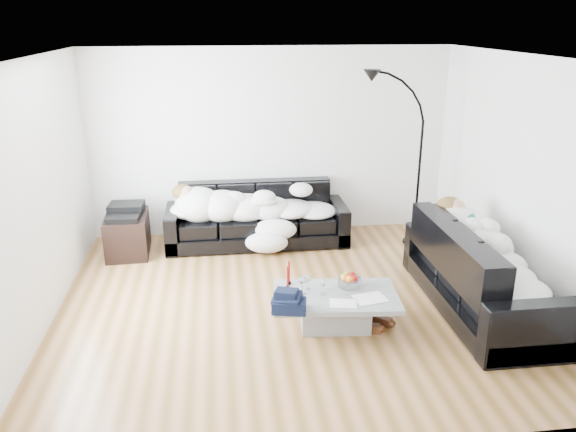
{
  "coord_description": "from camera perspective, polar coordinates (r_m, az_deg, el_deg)",
  "views": [
    {
      "loc": [
        -0.72,
        -5.43,
        2.95
      ],
      "look_at": [
        0.0,
        0.3,
        0.9
      ],
      "focal_mm": 35.0,
      "sensor_mm": 36.0,
      "label": 1
    }
  ],
  "objects": [
    {
      "name": "wall_left",
      "position": [
        5.95,
        -24.25,
        1.66
      ],
      "size": [
        0.02,
        4.5,
        2.6
      ],
      "primitive_type": "cube",
      "color": "silver",
      "rests_on": "ground"
    },
    {
      "name": "shoes",
      "position": [
        5.8,
        8.73,
        -10.78
      ],
      "size": [
        0.49,
        0.43,
        0.09
      ],
      "primitive_type": null,
      "rotation": [
        0.0,
        0.0,
        -0.4
      ],
      "color": "#472311",
      "rests_on": "ground"
    },
    {
      "name": "sofa_right",
      "position": [
        6.27,
        19.21,
        -5.11
      ],
      "size": [
        0.96,
        2.24,
        0.91
      ],
      "primitive_type": "cube",
      "rotation": [
        0.0,
        0.0,
        1.57
      ],
      "color": "black",
      "rests_on": "ground"
    },
    {
      "name": "ground",
      "position": [
        6.23,
        0.35,
        -8.76
      ],
      "size": [
        5.0,
        5.0,
        0.0
      ],
      "primitive_type": "plane",
      "color": "brown",
      "rests_on": "ground"
    },
    {
      "name": "newspaper_b",
      "position": [
        5.46,
        5.61,
        -8.82
      ],
      "size": [
        0.29,
        0.23,
        0.01
      ],
      "primitive_type": "cube",
      "rotation": [
        0.0,
        0.0,
        -0.19
      ],
      "color": "silver",
      "rests_on": "coffee_table"
    },
    {
      "name": "wine_glass_a",
      "position": [
        5.68,
        2.06,
        -6.76
      ],
      "size": [
        0.07,
        0.07,
        0.15
      ],
      "primitive_type": "cylinder",
      "rotation": [
        0.0,
        0.0,
        -0.14
      ],
      "color": "white",
      "rests_on": "coffee_table"
    },
    {
      "name": "sleeper_back",
      "position": [
        7.55,
        -3.19,
        1.58
      ],
      "size": [
        2.07,
        0.72,
        0.41
      ],
      "primitive_type": null,
      "color": "white",
      "rests_on": "sofa_back"
    },
    {
      "name": "newspaper_a",
      "position": [
        5.58,
        8.35,
        -8.26
      ],
      "size": [
        0.34,
        0.28,
        0.01
      ],
      "primitive_type": "cube",
      "rotation": [
        0.0,
        0.0,
        0.18
      ],
      "color": "silver",
      "rests_on": "coffee_table"
    },
    {
      "name": "stereo",
      "position": [
        7.55,
        -16.2,
        0.53
      ],
      "size": [
        0.46,
        0.36,
        0.13
      ],
      "primitive_type": "cube",
      "rotation": [
        0.0,
        0.0,
        -0.05
      ],
      "color": "black",
      "rests_on": "av_cabinet"
    },
    {
      "name": "sofa_back",
      "position": [
        7.67,
        -3.19,
        0.08
      ],
      "size": [
        2.45,
        0.85,
        0.8
      ],
      "primitive_type": "cube",
      "color": "black",
      "rests_on": "ground"
    },
    {
      "name": "av_cabinet",
      "position": [
        7.66,
        -15.97,
        -1.79
      ],
      "size": [
        0.56,
        0.79,
        0.53
      ],
      "primitive_type": "cube",
      "rotation": [
        0.0,
        0.0,
        0.04
      ],
      "color": "black",
      "rests_on": "ground"
    },
    {
      "name": "candle_left",
      "position": [
        5.68,
        -0.03,
        -6.3
      ],
      "size": [
        0.05,
        0.05,
        0.23
      ],
      "primitive_type": "cylinder",
      "rotation": [
        0.0,
        0.0,
        0.23
      ],
      "color": "maroon",
      "rests_on": "coffee_table"
    },
    {
      "name": "teal_cushion",
      "position": [
        6.73,
        16.49,
        -0.67
      ],
      "size": [
        0.42,
        0.38,
        0.2
      ],
      "primitive_type": "ellipsoid",
      "rotation": [
        0.0,
        0.0,
        0.24
      ],
      "color": "#0F6C5B",
      "rests_on": "sofa_right"
    },
    {
      "name": "wine_glass_c",
      "position": [
        5.59,
        3.62,
        -7.19
      ],
      "size": [
        0.08,
        0.08,
        0.16
      ],
      "primitive_type": "cylinder",
      "rotation": [
        0.0,
        0.0,
        0.18
      ],
      "color": "white",
      "rests_on": "coffee_table"
    },
    {
      "name": "wall_right",
      "position": [
        6.53,
        22.72,
        3.36
      ],
      "size": [
        0.02,
        4.5,
        2.6
      ],
      "primitive_type": "cube",
      "color": "silver",
      "rests_on": "ground"
    },
    {
      "name": "wine_glass_b",
      "position": [
        5.58,
        1.47,
        -7.04
      ],
      "size": [
        0.1,
        0.1,
        0.19
      ],
      "primitive_type": "cylinder",
      "rotation": [
        0.0,
        0.0,
        0.23
      ],
      "color": "white",
      "rests_on": "coffee_table"
    },
    {
      "name": "navy_jacket",
      "position": [
        5.25,
        0.3,
        -8.02
      ],
      "size": [
        0.34,
        0.29,
        0.17
      ],
      "primitive_type": null,
      "rotation": [
        0.0,
        0.0,
        0.02
      ],
      "color": "black",
      "rests_on": "coffee_table"
    },
    {
      "name": "wall_back",
      "position": [
        7.89,
        -1.79,
        7.45
      ],
      "size": [
        5.0,
        0.02,
        2.6
      ],
      "primitive_type": "cube",
      "color": "silver",
      "rests_on": "ground"
    },
    {
      "name": "sleeper_right",
      "position": [
        6.19,
        19.42,
        -3.41
      ],
      "size": [
        0.81,
        1.92,
        0.47
      ],
      "primitive_type": null,
      "rotation": [
        0.0,
        0.0,
        1.57
      ],
      "color": "white",
      "rests_on": "sofa_right"
    },
    {
      "name": "coffee_table",
      "position": [
        5.72,
        4.82,
        -9.53
      ],
      "size": [
        1.29,
        0.83,
        0.36
      ],
      "primitive_type": "cube",
      "rotation": [
        0.0,
        0.0,
        -0.09
      ],
      "color": "#939699",
      "rests_on": "ground"
    },
    {
      "name": "candle_right",
      "position": [
        5.76,
        0.1,
        -5.8
      ],
      "size": [
        0.05,
        0.05,
        0.25
      ],
      "primitive_type": "cylinder",
      "rotation": [
        0.0,
        0.0,
        -0.15
      ],
      "color": "maroon",
      "rests_on": "coffee_table"
    },
    {
      "name": "ceiling",
      "position": [
        5.49,
        0.41,
        15.87
      ],
      "size": [
        5.0,
        5.0,
        0.0
      ],
      "primitive_type": "plane",
      "color": "white",
      "rests_on": "ground"
    },
    {
      "name": "fruit_bowl",
      "position": [
        5.78,
        6.26,
        -6.43
      ],
      "size": [
        0.24,
        0.24,
        0.14
      ],
      "primitive_type": "cylinder",
      "rotation": [
        0.0,
        0.0,
        0.05
      ],
      "color": "white",
      "rests_on": "coffee_table"
    },
    {
      "name": "floor_lamp",
      "position": [
        7.68,
        13.18,
        4.55
      ],
      "size": [
        0.77,
        0.35,
        2.07
      ],
      "primitive_type": null,
      "rotation": [
        0.0,
        0.0,
        -0.07
      ],
      "color": "black",
      "rests_on": "ground"
    }
  ]
}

